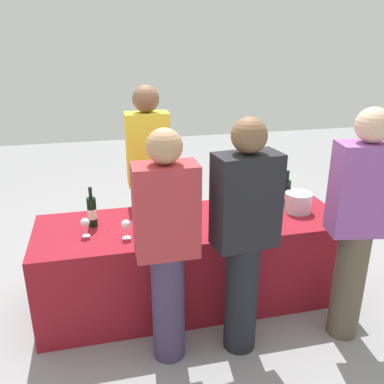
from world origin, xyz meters
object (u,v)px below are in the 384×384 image
(wine_bottle_2, at_px, (276,196))
(server_pouring, at_px, (149,173))
(wine_glass_0, at_px, (85,223))
(wine_glass_1, at_px, (126,225))
(ice_bucket, at_px, (298,202))
(wine_bottle_3, at_px, (286,192))
(wine_glass_3, at_px, (157,225))
(wine_bottle_0, at_px, (92,212))
(wine_glass_2, at_px, (147,224))
(guest_1, at_px, (244,234))
(guest_0, at_px, (167,243))
(guest_2, at_px, (358,221))
(wine_bottle_1, at_px, (146,204))

(wine_bottle_2, distance_m, server_pouring, 1.15)
(server_pouring, bearing_deg, wine_glass_0, 51.46)
(wine_glass_1, xyz_separation_m, ice_bucket, (1.45, 0.16, -0.02))
(wine_bottle_3, relative_size, wine_glass_3, 2.42)
(wine_bottle_0, distance_m, wine_glass_2, 0.48)
(guest_1, bearing_deg, ice_bucket, 34.40)
(wine_bottle_2, bearing_deg, wine_glass_3, -164.38)
(wine_glass_2, xyz_separation_m, ice_bucket, (1.30, 0.18, -0.02))
(wine_bottle_2, distance_m, guest_0, 1.28)
(server_pouring, relative_size, guest_0, 1.07)
(wine_glass_0, distance_m, server_pouring, 0.91)
(guest_0, bearing_deg, wine_bottle_2, 33.55)
(guest_1, bearing_deg, wine_bottle_0, 136.43)
(wine_glass_3, bearing_deg, guest_2, -20.02)
(wine_bottle_2, relative_size, ice_bucket, 1.44)
(wine_bottle_1, distance_m, ice_bucket, 1.28)
(guest_1, bearing_deg, wine_bottle_2, 46.16)
(wine_bottle_2, relative_size, wine_glass_2, 2.23)
(wine_bottle_1, bearing_deg, guest_0, -87.42)
(wine_glass_0, distance_m, wine_glass_1, 0.31)
(wine_glass_2, relative_size, guest_1, 0.09)
(wine_bottle_1, height_order, guest_2, guest_2)
(wine_bottle_3, height_order, guest_0, guest_0)
(wine_glass_0, height_order, guest_1, guest_1)
(wine_glass_1, height_order, guest_2, guest_2)
(wine_bottle_0, bearing_deg, wine_bottle_1, 13.60)
(guest_2, bearing_deg, wine_glass_3, 170.60)
(wine_bottle_2, relative_size, wine_glass_1, 2.21)
(wine_glass_2, bearing_deg, guest_0, -79.72)
(wine_bottle_1, bearing_deg, wine_bottle_2, -4.98)
(wine_bottle_0, xyz_separation_m, wine_bottle_2, (1.53, 0.01, -0.01))
(server_pouring, distance_m, guest_0, 1.24)
(wine_glass_0, xyz_separation_m, wine_glass_2, (0.44, -0.12, -0.00))
(guest_1, bearing_deg, wine_glass_0, 144.56)
(wine_glass_2, height_order, wine_glass_3, wine_glass_2)
(wine_glass_1, relative_size, server_pouring, 0.08)
(wine_bottle_0, bearing_deg, wine_glass_0, -107.42)
(wine_glass_2, xyz_separation_m, wine_glass_3, (0.08, -0.01, -0.01))
(wine_glass_2, bearing_deg, server_pouring, 81.20)
(wine_glass_3, relative_size, guest_1, 0.08)
(wine_bottle_3, relative_size, guest_0, 0.19)
(wine_glass_1, distance_m, guest_1, 0.88)
(wine_bottle_2, xyz_separation_m, guest_2, (0.26, -0.78, 0.09))
(wine_bottle_1, relative_size, guest_0, 0.18)
(wine_glass_0, bearing_deg, wine_bottle_3, 7.56)
(wine_glass_1, height_order, wine_glass_3, wine_glass_1)
(guest_2, bearing_deg, wine_bottle_0, 167.26)
(wine_bottle_3, distance_m, wine_glass_3, 1.24)
(wine_bottle_2, distance_m, guest_2, 0.83)
(wine_bottle_0, relative_size, wine_bottle_1, 1.11)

